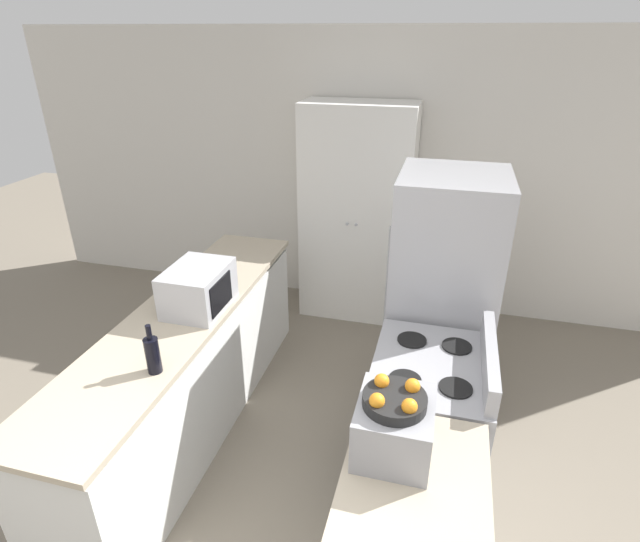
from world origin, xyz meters
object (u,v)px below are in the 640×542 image
(refrigerator, at_px, (442,299))
(microwave, at_px, (198,288))
(pantry_cabinet, at_px, (357,215))
(toaster_oven, at_px, (394,427))
(fruit_bowl, at_px, (395,399))
(stove, at_px, (425,425))
(wine_bottle, at_px, (153,354))

(refrigerator, xyz_separation_m, microwave, (-1.53, -0.56, 0.17))
(microwave, bearing_deg, pantry_cabinet, 68.53)
(toaster_oven, relative_size, fruit_bowl, 1.36)
(stove, distance_m, fruit_bowl, 1.01)
(stove, relative_size, wine_bottle, 3.70)
(pantry_cabinet, relative_size, refrigerator, 1.14)
(stove, relative_size, toaster_oven, 2.94)
(fruit_bowl, bearing_deg, wine_bottle, 169.69)
(refrigerator, distance_m, fruit_bowl, 1.52)
(refrigerator, height_order, fruit_bowl, refrigerator)
(stove, xyz_separation_m, wine_bottle, (-1.43, -0.45, 0.55))
(microwave, distance_m, fruit_bowl, 1.66)
(stove, bearing_deg, wine_bottle, -162.44)
(stove, height_order, microwave, microwave)
(pantry_cabinet, height_order, microwave, pantry_cabinet)
(pantry_cabinet, distance_m, stove, 2.24)
(stove, bearing_deg, toaster_oven, -101.08)
(pantry_cabinet, bearing_deg, wine_bottle, -104.06)
(microwave, height_order, fruit_bowl, fruit_bowl)
(microwave, height_order, wine_bottle, wine_bottle)
(stove, distance_m, refrigerator, 0.90)
(toaster_oven, bearing_deg, wine_bottle, 170.16)
(wine_bottle, bearing_deg, microwave, 96.93)
(pantry_cabinet, xyz_separation_m, microwave, (-0.70, -1.78, 0.04))
(refrigerator, relative_size, fruit_bowl, 6.60)
(stove, height_order, wine_bottle, wine_bottle)
(pantry_cabinet, xyz_separation_m, toaster_oven, (0.68, -2.69, 0.03))
(pantry_cabinet, bearing_deg, toaster_oven, -75.83)
(refrigerator, bearing_deg, toaster_oven, -95.90)
(microwave, xyz_separation_m, fruit_bowl, (1.37, -0.92, 0.14))
(stove, height_order, fruit_bowl, fruit_bowl)
(toaster_oven, xyz_separation_m, fruit_bowl, (-0.01, -0.01, 0.16))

